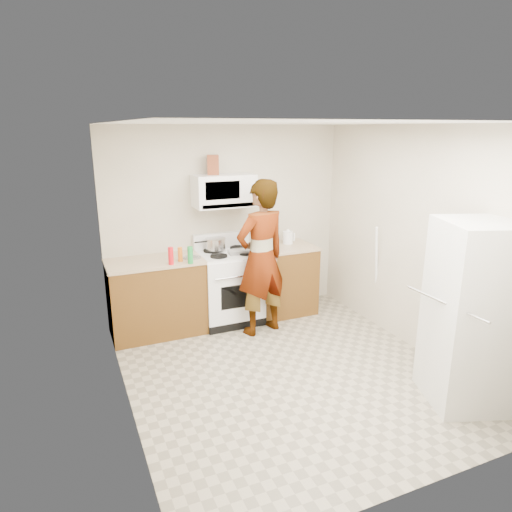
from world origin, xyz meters
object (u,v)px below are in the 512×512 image
gas_range (229,286)px  fridge (474,315)px  microwave (224,191)px  kettle (288,238)px  person (261,258)px  saucepan (215,244)px

gas_range → fridge: bearing=-61.6°
microwave → kettle: size_ratio=4.58×
person → saucepan: bearing=-72.8°
gas_range → fridge: (1.39, -2.58, 0.36)m
microwave → person: microwave is taller
microwave → person: 0.99m
gas_range → person: size_ratio=0.60×
gas_range → kettle: size_ratio=6.81×
gas_range → saucepan: size_ratio=4.47×
microwave → saucepan: microwave is taller
fridge → kettle: size_ratio=10.24×
saucepan → gas_range: bearing=-47.9°
microwave → saucepan: size_ratio=3.00×
person → kettle: size_ratio=11.43×
person → fridge: 2.40m
fridge → saucepan: 3.11m
microwave → fridge: 3.16m
person → saucepan: person is taller
person → saucepan: 0.71m
fridge → saucepan: fridge is taller
fridge → microwave: bearing=137.2°
kettle → person: bearing=-118.6°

